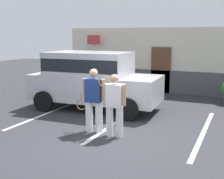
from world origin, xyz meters
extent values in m
plane|color=#2D2D33|center=(0.00, 0.00, 0.00)|extent=(40.00, 40.00, 0.00)
cube|color=silver|center=(-2.95, 1.50, 0.00)|extent=(0.12, 4.40, 0.01)
cube|color=silver|center=(-0.38, 1.50, 0.00)|extent=(0.12, 4.40, 0.01)
cube|color=silver|center=(2.19, 1.50, 0.00)|extent=(0.12, 4.40, 0.01)
cube|color=beige|center=(0.00, 6.80, 1.49)|extent=(10.42, 0.30, 2.99)
cube|color=#4C4C51|center=(0.00, 6.60, 0.52)|extent=(8.76, 0.10, 1.05)
cube|color=brown|center=(-0.43, 6.58, 1.05)|extent=(0.90, 0.06, 2.10)
cube|color=#B7B7BC|center=(-1.73, 2.58, 0.80)|extent=(4.68, 2.11, 0.90)
cube|color=#B7B7BC|center=(-1.98, 2.57, 1.65)|extent=(2.98, 1.89, 0.80)
cube|color=black|center=(-1.98, 2.57, 1.63)|extent=(2.92, 1.91, 0.44)
cylinder|color=black|center=(-0.23, 3.60, 0.36)|extent=(0.73, 0.29, 0.72)
cylinder|color=black|center=(-0.14, 1.71, 0.36)|extent=(0.73, 0.29, 0.72)
cylinder|color=black|center=(-3.33, 3.46, 0.36)|extent=(0.73, 0.29, 0.72)
cylinder|color=black|center=(-3.24, 1.56, 0.36)|extent=(0.73, 0.29, 0.72)
cylinder|color=white|center=(-0.43, 0.32, 0.43)|extent=(0.20, 0.20, 0.85)
cylinder|color=white|center=(-0.72, 0.28, 0.43)|extent=(0.20, 0.20, 0.85)
cube|color=navy|center=(-0.58, 0.30, 1.17)|extent=(0.46, 0.32, 0.63)
sphere|color=tan|center=(-0.58, 0.30, 1.64)|extent=(0.24, 0.24, 0.24)
cylinder|color=tan|center=(-0.31, 0.33, 1.20)|extent=(0.11, 0.11, 0.58)
cylinder|color=tan|center=(-0.85, 0.27, 1.20)|extent=(0.11, 0.11, 0.58)
torus|color=olive|center=(-0.98, 0.31, 0.72)|extent=(0.37, 0.06, 0.37)
cylinder|color=olive|center=(-0.98, 0.31, 0.96)|extent=(0.03, 0.03, 0.20)
cylinder|color=white|center=(0.22, 0.21, 0.40)|extent=(0.19, 0.19, 0.80)
cylinder|color=white|center=(-0.05, 0.18, 0.40)|extent=(0.19, 0.19, 0.80)
cube|color=white|center=(0.09, 0.19, 1.10)|extent=(0.43, 0.30, 0.60)
sphere|color=tan|center=(0.09, 0.19, 1.55)|extent=(0.22, 0.22, 0.22)
cylinder|color=tan|center=(0.34, 0.22, 1.13)|extent=(0.10, 0.10, 0.55)
cylinder|color=tan|center=(-0.17, 0.17, 1.13)|extent=(0.10, 0.10, 0.55)
torus|color=olive|center=(-0.22, 0.21, 1.45)|extent=(0.28, 0.14, 0.29)
cylinder|color=olive|center=(-0.22, 0.21, 1.22)|extent=(0.03, 0.03, 0.20)
cylinder|color=silver|center=(-4.22, 6.39, 1.35)|extent=(0.05, 0.05, 2.69)
cube|color=#B23838|center=(-3.82, 6.39, 2.42)|extent=(0.75, 0.13, 0.45)
camera|label=1|loc=(3.08, -6.54, 2.64)|focal=46.75mm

